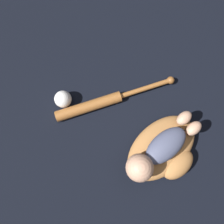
# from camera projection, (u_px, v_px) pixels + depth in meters

# --- Properties ---
(ground_plane) EXTENTS (6.00, 6.00, 0.00)m
(ground_plane) POSITION_uv_depth(u_px,v_px,m) (166.00, 145.00, 0.99)
(ground_plane) COLOR black
(baseball_glove) EXTENTS (0.39, 0.31, 0.08)m
(baseball_glove) POSITION_uv_depth(u_px,v_px,m) (164.00, 149.00, 0.94)
(baseball_glove) COLOR #A8703D
(baseball_glove) RESTS_ON ground
(baby_figure) EXTENTS (0.37, 0.17, 0.11)m
(baby_figure) POSITION_uv_depth(u_px,v_px,m) (158.00, 151.00, 0.86)
(baby_figure) COLOR #4C516B
(baby_figure) RESTS_ON baseball_glove
(baseball_bat) EXTENTS (0.58, 0.14, 0.05)m
(baseball_bat) POSITION_uv_depth(u_px,v_px,m) (101.00, 103.00, 1.01)
(baseball_bat) COLOR #9E602D
(baseball_bat) RESTS_ON ground
(baseball) EXTENTS (0.08, 0.08, 0.08)m
(baseball) POSITION_uv_depth(u_px,v_px,m) (63.00, 99.00, 1.00)
(baseball) COLOR white
(baseball) RESTS_ON ground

